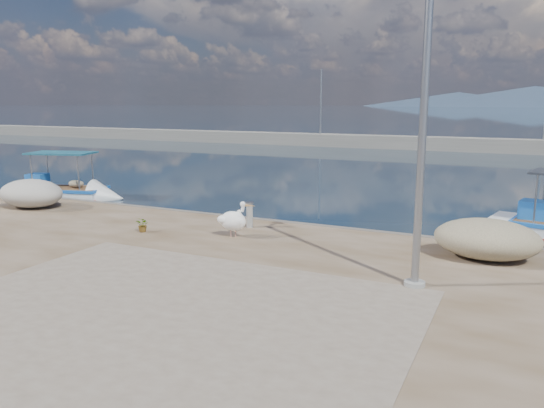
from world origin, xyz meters
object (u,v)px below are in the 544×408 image
(lamp_post, at_px, (423,128))
(pelican, at_px, (234,220))
(bollard_near, at_px, (250,214))
(boat_left, at_px, (63,194))

(lamp_post, bearing_deg, pelican, 160.78)
(lamp_post, height_order, bollard_near, lamp_post)
(pelican, bearing_deg, bollard_near, 73.10)
(boat_left, height_order, pelican, boat_left)
(boat_left, xyz_separation_m, lamp_post, (17.01, -6.42, 3.61))
(pelican, relative_size, bollard_near, 1.36)
(boat_left, relative_size, bollard_near, 6.74)
(pelican, xyz_separation_m, bollard_near, (-0.16, 1.27, -0.06))
(pelican, bearing_deg, boat_left, 134.49)
(boat_left, height_order, bollard_near, boat_left)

